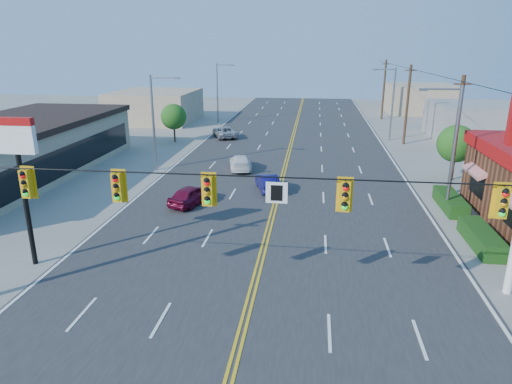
# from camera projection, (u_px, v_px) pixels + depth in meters

# --- Properties ---
(ground) EXTENTS (160.00, 160.00, 0.00)m
(ground) POSITION_uv_depth(u_px,v_px,m) (243.00, 327.00, 17.40)
(ground) COLOR gray
(ground) RESTS_ON ground
(road) EXTENTS (20.00, 120.00, 0.06)m
(road) POSITION_uv_depth(u_px,v_px,m) (282.00, 180.00, 36.28)
(road) COLOR #2D2D30
(road) RESTS_ON ground
(signal_span) EXTENTS (24.32, 0.34, 9.00)m
(signal_span) POSITION_uv_depth(u_px,v_px,m) (239.00, 207.00, 15.92)
(signal_span) COLOR #47301E
(signal_span) RESTS_ON ground
(strip_mall) EXTENTS (10.40, 26.40, 4.40)m
(strip_mall) POSITION_uv_depth(u_px,v_px,m) (5.00, 151.00, 36.35)
(strip_mall) COLOR tan
(strip_mall) RESTS_ON ground
(pizza_hut_sign) EXTENTS (1.90, 0.30, 6.85)m
(pizza_hut_sign) POSITION_uv_depth(u_px,v_px,m) (19.00, 161.00, 20.91)
(pizza_hut_sign) COLOR black
(pizza_hut_sign) RESTS_ON ground
(streetlight_se) EXTENTS (2.55, 0.25, 8.00)m
(streetlight_se) POSITION_uv_depth(u_px,v_px,m) (451.00, 144.00, 27.94)
(streetlight_se) COLOR gray
(streetlight_se) RESTS_ON ground
(streetlight_ne) EXTENTS (2.55, 0.25, 8.00)m
(streetlight_ne) POSITION_uv_depth(u_px,v_px,m) (391.00, 100.00, 50.61)
(streetlight_ne) COLOR gray
(streetlight_ne) RESTS_ON ground
(streetlight_sw) EXTENTS (2.55, 0.25, 8.00)m
(streetlight_sw) POSITION_uv_depth(u_px,v_px,m) (155.00, 118.00, 38.09)
(streetlight_sw) COLOR gray
(streetlight_sw) RESTS_ON ground
(streetlight_nw) EXTENTS (2.55, 0.25, 8.00)m
(streetlight_nw) POSITION_uv_depth(u_px,v_px,m) (219.00, 90.00, 62.65)
(streetlight_nw) COLOR gray
(streetlight_nw) RESTS_ON ground
(utility_pole_near) EXTENTS (0.28, 0.28, 8.40)m
(utility_pole_near) POSITION_uv_depth(u_px,v_px,m) (456.00, 137.00, 31.65)
(utility_pole_near) COLOR #47301E
(utility_pole_near) RESTS_ON ground
(utility_pole_mid) EXTENTS (0.28, 0.28, 8.40)m
(utility_pole_mid) POSITION_uv_depth(u_px,v_px,m) (407.00, 105.00, 48.65)
(utility_pole_mid) COLOR #47301E
(utility_pole_mid) RESTS_ON ground
(utility_pole_far) EXTENTS (0.28, 0.28, 8.40)m
(utility_pole_far) POSITION_uv_depth(u_px,v_px,m) (384.00, 90.00, 65.65)
(utility_pole_far) COLOR #47301E
(utility_pole_far) RESTS_ON ground
(tree_kfc_rear) EXTENTS (2.94, 2.94, 4.41)m
(tree_kfc_rear) POSITION_uv_depth(u_px,v_px,m) (456.00, 144.00, 35.66)
(tree_kfc_rear) COLOR #47301E
(tree_kfc_rear) RESTS_ON ground
(tree_west) EXTENTS (2.80, 2.80, 4.20)m
(tree_west) POSITION_uv_depth(u_px,v_px,m) (174.00, 117.00, 50.22)
(tree_west) COLOR #47301E
(tree_west) RESTS_ON ground
(bld_east_mid) EXTENTS (12.00, 10.00, 4.00)m
(bld_east_mid) POSITION_uv_depth(u_px,v_px,m) (487.00, 122.00, 51.92)
(bld_east_mid) COLOR gray
(bld_east_mid) RESTS_ON ground
(bld_west_far) EXTENTS (11.00, 12.00, 4.20)m
(bld_west_far) POSITION_uv_depth(u_px,v_px,m) (155.00, 106.00, 64.49)
(bld_west_far) COLOR tan
(bld_west_far) RESTS_ON ground
(bld_east_far) EXTENTS (10.00, 10.00, 4.40)m
(bld_east_far) POSITION_uv_depth(u_px,v_px,m) (419.00, 99.00, 73.00)
(bld_east_far) COLOR tan
(bld_east_far) RESTS_ON ground
(car_magenta) EXTENTS (2.73, 4.12, 1.30)m
(car_magenta) POSITION_uv_depth(u_px,v_px,m) (191.00, 196.00, 30.57)
(car_magenta) COLOR maroon
(car_magenta) RESTS_ON ground
(car_blue) EXTENTS (2.33, 3.95, 1.23)m
(car_blue) POSITION_uv_depth(u_px,v_px,m) (268.00, 183.00, 33.55)
(car_blue) COLOR #11105E
(car_blue) RESTS_ON ground
(car_white) EXTENTS (2.60, 4.59, 1.25)m
(car_white) POSITION_uv_depth(u_px,v_px,m) (240.00, 163.00, 39.26)
(car_white) COLOR white
(car_white) RESTS_ON ground
(car_silver) EXTENTS (3.86, 5.18, 1.31)m
(car_silver) POSITION_uv_depth(u_px,v_px,m) (224.00, 132.00, 53.03)
(car_silver) COLOR #B2B3B8
(car_silver) RESTS_ON ground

